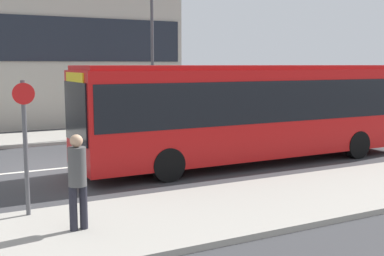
% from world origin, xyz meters
% --- Properties ---
extents(ground_plane, '(120.00, 120.00, 0.00)m').
position_xyz_m(ground_plane, '(0.00, 0.00, 0.00)').
color(ground_plane, '#3A3A3D').
extents(sidewalk_near, '(44.00, 3.50, 0.13)m').
position_xyz_m(sidewalk_near, '(0.00, -6.25, 0.07)').
color(sidewalk_near, '#A39E93').
rests_on(sidewalk_near, ground_plane).
extents(sidewalk_far, '(44.00, 3.50, 0.13)m').
position_xyz_m(sidewalk_far, '(0.00, 6.25, 0.07)').
color(sidewalk_far, '#A39E93').
rests_on(sidewalk_far, ground_plane).
extents(lane_centerline, '(41.80, 0.16, 0.01)m').
position_xyz_m(lane_centerline, '(0.00, 0.00, 0.00)').
color(lane_centerline, silver).
rests_on(lane_centerline, ground_plane).
extents(city_bus, '(11.73, 2.59, 3.22)m').
position_xyz_m(city_bus, '(6.18, -1.98, 1.85)').
color(city_bus, red).
rests_on(city_bus, ground_plane).
extents(parked_car_0, '(4.00, 1.77, 1.38)m').
position_xyz_m(parked_car_0, '(13.42, 3.39, 0.65)').
color(parked_car_0, navy).
rests_on(parked_car_0, ground_plane).
extents(parked_car_1, '(4.47, 1.87, 1.25)m').
position_xyz_m(parked_car_1, '(18.61, 3.33, 0.60)').
color(parked_car_1, silver).
rests_on(parked_car_1, ground_plane).
extents(pedestrian_near_stop, '(0.35, 0.34, 1.83)m').
position_xyz_m(pedestrian_near_stop, '(-0.74, -6.25, 1.18)').
color(pedestrian_near_stop, '#23232D').
rests_on(pedestrian_near_stop, sidewalk_near).
extents(bus_stop_sign, '(0.44, 0.12, 2.80)m').
position_xyz_m(bus_stop_sign, '(-1.44, -4.87, 1.76)').
color(bus_stop_sign, '#4C4C51').
rests_on(bus_stop_sign, sidewalk_near).
extents(street_lamp, '(0.36, 0.36, 6.81)m').
position_xyz_m(street_lamp, '(5.72, 5.29, 4.29)').
color(street_lamp, '#4C4C51').
rests_on(street_lamp, sidewalk_far).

